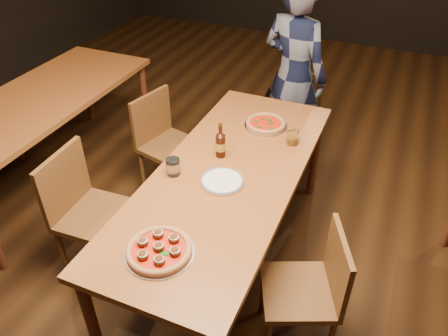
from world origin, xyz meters
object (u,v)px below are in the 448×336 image
at_px(chair_main_nw, 97,215).
at_px(chair_main_sw, 171,146).
at_px(table_left, 38,107).
at_px(plate_stack, 222,182).
at_px(pizza_meatball, 159,250).
at_px(diner, 294,76).
at_px(table_main, 227,183).
at_px(amber_glass, 292,137).
at_px(beer_bottle, 221,145).
at_px(water_glass, 173,167).
at_px(chair_main_e, 299,290).
at_px(pizza_margherita, 266,124).
at_px(chair_end, 291,120).

xyz_separation_m(chair_main_nw, chair_main_sw, (0.03, 0.89, -0.03)).
relative_size(table_left, plate_stack, 8.31).
relative_size(pizza_meatball, diner, 0.21).
distance_m(chair_main_nw, pizza_meatball, 0.82).
relative_size(table_main, diner, 1.26).
xyz_separation_m(table_left, amber_glass, (1.96, 0.15, 0.12)).
distance_m(beer_bottle, water_glass, 0.33).
bearing_deg(chair_main_e, water_glass, -129.85).
height_order(chair_main_e, diner, diner).
distance_m(pizza_margherita, plate_stack, 0.69).
bearing_deg(table_left, chair_main_e, -16.71).
bearing_deg(pizza_margherita, table_main, -93.40).
distance_m(chair_end, pizza_margherita, 0.81).
height_order(pizza_meatball, diner, diner).
xyz_separation_m(chair_main_e, chair_end, (-0.52, 1.70, 0.00)).
bearing_deg(chair_main_e, diner, 174.28).
relative_size(chair_main_e, pizza_meatball, 2.48).
xyz_separation_m(pizza_meatball, plate_stack, (0.06, 0.60, -0.01)).
height_order(table_left, chair_end, chair_end).
xyz_separation_m(chair_main_nw, pizza_margherita, (0.76, 0.94, 0.32)).
xyz_separation_m(pizza_margherita, plate_stack, (-0.03, -0.69, -0.01)).
bearing_deg(beer_bottle, diner, 84.30).
bearing_deg(chair_main_nw, pizza_margherita, -41.82).
distance_m(table_left, diner, 2.01).
bearing_deg(pizza_margherita, beer_bottle, -107.49).
height_order(table_left, diner, diner).
relative_size(amber_glass, diner, 0.06).
distance_m(chair_main_sw, pizza_margherita, 0.81).
distance_m(chair_main_nw, plate_stack, 0.83).
distance_m(plate_stack, water_glass, 0.30).
height_order(plate_stack, amber_glass, amber_glass).
relative_size(table_main, chair_end, 2.45).
bearing_deg(plate_stack, table_left, 166.83).
bearing_deg(pizza_meatball, diner, 88.11).
relative_size(chair_main_nw, pizza_meatball, 2.73).
bearing_deg(table_main, water_glass, -155.76).
distance_m(plate_stack, diner, 1.45).
xyz_separation_m(table_left, beer_bottle, (1.59, -0.15, 0.15)).
distance_m(chair_main_nw, diner, 1.88).
height_order(chair_main_sw, diner, diner).
height_order(chair_main_e, water_glass, water_glass).
xyz_separation_m(chair_main_nw, water_glass, (0.44, 0.22, 0.35)).
bearing_deg(chair_main_e, table_main, -147.28).
relative_size(table_main, chair_main_nw, 2.22).
height_order(chair_end, diner, diner).
bearing_deg(table_main, table_left, 169.99).
height_order(table_main, chair_end, chair_end).
bearing_deg(plate_stack, amber_glass, 65.78).
distance_m(pizza_meatball, amber_glass, 1.19).
height_order(table_left, beer_bottle, beer_bottle).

